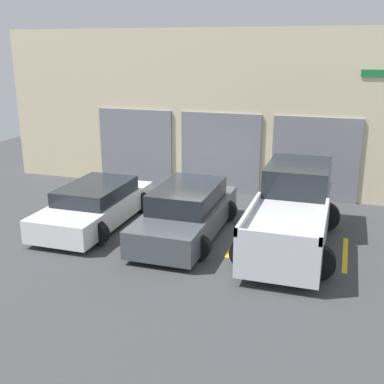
# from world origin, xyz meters

# --- Properties ---
(ground_plane) EXTENTS (28.00, 28.00, 0.00)m
(ground_plane) POSITION_xyz_m (0.00, 0.00, 0.00)
(ground_plane) COLOR #3D3D3F
(shophouse_building) EXTENTS (16.98, 0.68, 5.60)m
(shophouse_building) POSITION_xyz_m (-0.01, 3.29, 2.75)
(shophouse_building) COLOR beige
(shophouse_building) RESTS_ON ground
(pickup_truck) EXTENTS (2.40, 5.08, 1.92)m
(pickup_truck) POSITION_xyz_m (2.80, -1.07, 0.89)
(pickup_truck) COLOR silver
(pickup_truck) RESTS_ON ground
(sedan_white) EXTENTS (2.24, 4.42, 1.19)m
(sedan_white) POSITION_xyz_m (-2.80, -1.36, 0.58)
(sedan_white) COLOR white
(sedan_white) RESTS_ON ground
(sedan_side) EXTENTS (2.17, 4.59, 1.39)m
(sedan_side) POSITION_xyz_m (0.00, -1.35, 0.65)
(sedan_side) COLOR #474C51
(sedan_side) RESTS_ON ground
(parking_stripe_far_left) EXTENTS (0.12, 2.20, 0.01)m
(parking_stripe_far_left) POSITION_xyz_m (-4.19, -1.38, 0.00)
(parking_stripe_far_left) COLOR gold
(parking_stripe_far_left) RESTS_ON ground
(parking_stripe_left) EXTENTS (0.12, 2.20, 0.01)m
(parking_stripe_left) POSITION_xyz_m (-1.40, -1.38, 0.00)
(parking_stripe_left) COLOR gold
(parking_stripe_left) RESTS_ON ground
(parking_stripe_centre) EXTENTS (0.12, 2.20, 0.01)m
(parking_stripe_centre) POSITION_xyz_m (1.40, -1.38, 0.00)
(parking_stripe_centre) COLOR gold
(parking_stripe_centre) RESTS_ON ground
(parking_stripe_right) EXTENTS (0.12, 2.20, 0.01)m
(parking_stripe_right) POSITION_xyz_m (4.19, -1.38, 0.00)
(parking_stripe_right) COLOR gold
(parking_stripe_right) RESTS_ON ground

